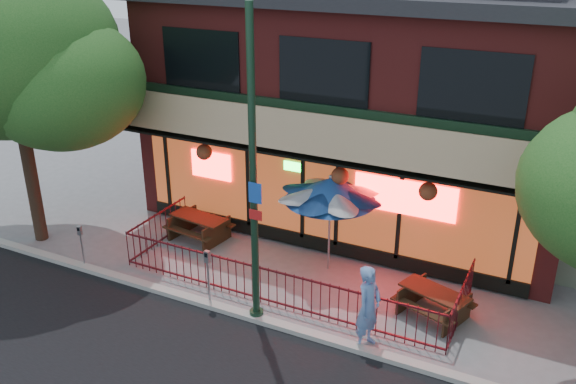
# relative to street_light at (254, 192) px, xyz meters

# --- Properties ---
(ground) EXTENTS (80.00, 80.00, 0.00)m
(ground) POSITION_rel_street_light_xyz_m (-0.00, 0.40, -3.15)
(ground) COLOR gray
(ground) RESTS_ON ground
(curb) EXTENTS (80.00, 0.25, 0.12)m
(curb) POSITION_rel_street_light_xyz_m (-0.00, -0.10, -3.09)
(curb) COLOR #999993
(curb) RESTS_ON ground
(restaurant_building) EXTENTS (12.96, 9.49, 8.05)m
(restaurant_building) POSITION_rel_street_light_xyz_m (-0.00, 7.51, 0.98)
(restaurant_building) COLOR maroon
(restaurant_building) RESTS_ON ground
(patio_fence) EXTENTS (8.44, 2.62, 1.00)m
(patio_fence) POSITION_rel_street_light_xyz_m (-0.00, 0.91, -2.52)
(patio_fence) COLOR #480F16
(patio_fence) RESTS_ON ground
(street_light) EXTENTS (0.43, 0.32, 7.00)m
(street_light) POSITION_rel_street_light_xyz_m (0.00, 0.00, 0.00)
(street_light) COLOR #173422
(street_light) RESTS_ON ground
(street_tree_left) EXTENTS (5.60, 5.60, 8.05)m
(street_tree_left) POSITION_rel_street_light_xyz_m (-7.46, 0.79, 2.52)
(street_tree_left) COLOR #36271B
(street_tree_left) RESTS_ON ground
(picnic_table_left) EXTENTS (1.82, 1.49, 0.72)m
(picnic_table_left) POSITION_rel_street_light_xyz_m (-3.38, 2.71, -2.68)
(picnic_table_left) COLOR #352313
(picnic_table_left) RESTS_ON ground
(picnic_table_right) EXTENTS (1.88, 1.65, 0.67)m
(picnic_table_right) POSITION_rel_street_light_xyz_m (3.60, 1.87, -2.71)
(picnic_table_right) COLOR #392414
(picnic_table_right) RESTS_ON ground
(patio_umbrella) EXTENTS (2.32, 2.32, 2.65)m
(patio_umbrella) POSITION_rel_street_light_xyz_m (0.60, 2.80, -0.88)
(patio_umbrella) COLOR gray
(patio_umbrella) RESTS_ON ground
(pedestrian) EXTENTS (0.59, 0.78, 1.90)m
(pedestrian) POSITION_rel_street_light_xyz_m (2.59, 0.18, -2.20)
(pedestrian) COLOR #5F83BF
(pedestrian) RESTS_ON ground
(parking_meter_near) EXTENTS (0.13, 0.11, 1.43)m
(parking_meter_near) POSITION_rel_street_light_xyz_m (-1.28, 0.00, -2.18)
(parking_meter_near) COLOR gray
(parking_meter_near) RESTS_ON ground
(parking_meter_far) EXTENTS (0.13, 0.12, 1.20)m
(parking_meter_far) POSITION_rel_street_light_xyz_m (-5.20, 0.00, -2.34)
(parking_meter_far) COLOR gray
(parking_meter_far) RESTS_ON ground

